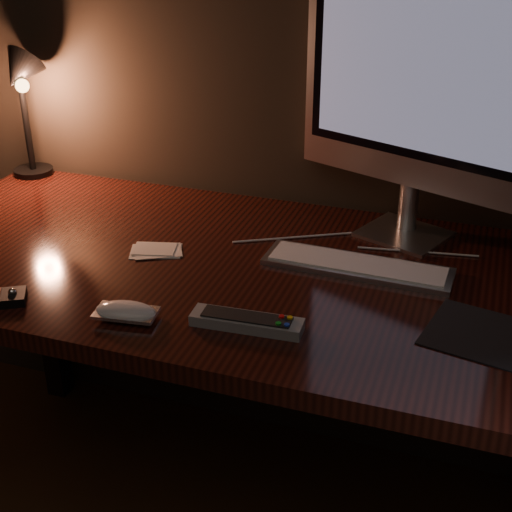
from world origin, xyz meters
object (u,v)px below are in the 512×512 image
(desk, at_px, (250,301))
(mouse, at_px, (126,313))
(desk_lamp, at_px, (21,90))
(tv_remote, at_px, (247,322))
(monitor, at_px, (419,86))
(keyboard, at_px, (357,265))

(desk, bearing_deg, mouse, -109.26)
(desk, bearing_deg, desk_lamp, 162.05)
(desk, height_order, tv_remote, tv_remote)
(mouse, relative_size, tv_remote, 0.55)
(mouse, bearing_deg, desk_lamp, 128.14)
(monitor, distance_m, desk_lamp, 1.03)
(mouse, height_order, tv_remote, tv_remote)
(keyboard, relative_size, desk_lamp, 1.08)
(mouse, bearing_deg, monitor, 42.98)
(monitor, relative_size, mouse, 5.09)
(keyboard, distance_m, tv_remote, 0.32)
(monitor, xyz_separation_m, tv_remote, (-0.21, -0.48, -0.33))
(desk_lamp, bearing_deg, desk, -30.90)
(desk, xyz_separation_m, keyboard, (0.24, -0.01, 0.14))
(keyboard, bearing_deg, tv_remote, -114.12)
(tv_remote, bearing_deg, mouse, -171.82)
(desk, height_order, desk_lamp, desk_lamp)
(tv_remote, distance_m, desk_lamp, 1.00)
(keyboard, bearing_deg, desk_lamp, 167.77)
(keyboard, bearing_deg, monitor, 72.33)
(desk, distance_m, monitor, 0.59)
(desk, height_order, mouse, mouse)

